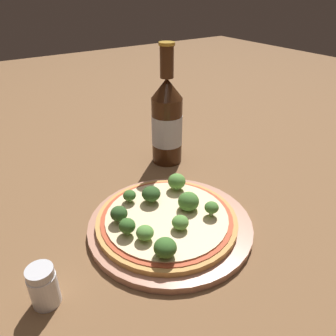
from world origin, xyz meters
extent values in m
plane|color=brown|center=(0.00, 0.00, 0.00)|extent=(3.00, 3.00, 0.00)
cylinder|color=tan|center=(0.01, -0.02, 0.01)|extent=(0.27, 0.27, 0.01)
cylinder|color=tan|center=(0.00, -0.02, 0.02)|extent=(0.23, 0.23, 0.01)
cylinder|color=#B74728|center=(0.00, -0.02, 0.02)|extent=(0.22, 0.22, 0.00)
cylinder|color=beige|center=(0.00, -0.02, 0.02)|extent=(0.20, 0.20, 0.00)
cylinder|color=#89A866|center=(0.06, 0.03, 0.03)|extent=(0.01, 0.01, 0.01)
ellipsoid|color=#568E3D|center=(0.06, 0.03, 0.04)|extent=(0.03, 0.03, 0.03)
cylinder|color=#89A866|center=(0.06, -0.06, 0.03)|extent=(0.01, 0.01, 0.01)
ellipsoid|color=#477A33|center=(0.06, -0.06, 0.04)|extent=(0.02, 0.02, 0.02)
cylinder|color=#89A866|center=(0.00, 0.03, 0.03)|extent=(0.01, 0.01, 0.01)
ellipsoid|color=#2D5123|center=(0.00, 0.03, 0.04)|extent=(0.03, 0.03, 0.02)
cylinder|color=#89A866|center=(-0.07, -0.02, 0.03)|extent=(0.01, 0.01, 0.01)
ellipsoid|color=#386628|center=(-0.07, -0.02, 0.04)|extent=(0.03, 0.03, 0.02)
cylinder|color=#89A866|center=(-0.05, -0.09, 0.03)|extent=(0.01, 0.01, 0.01)
ellipsoid|color=#386628|center=(-0.05, -0.09, 0.04)|extent=(0.03, 0.03, 0.03)
cylinder|color=#89A866|center=(-0.03, 0.05, 0.03)|extent=(0.01, 0.01, 0.01)
ellipsoid|color=#386628|center=(-0.03, 0.05, 0.04)|extent=(0.02, 0.02, 0.02)
cylinder|color=#89A866|center=(-0.06, -0.05, 0.03)|extent=(0.01, 0.01, 0.01)
ellipsoid|color=#568E3D|center=(-0.06, -0.05, 0.04)|extent=(0.03, 0.03, 0.02)
cylinder|color=#89A866|center=(0.04, -0.02, 0.03)|extent=(0.01, 0.01, 0.01)
ellipsoid|color=#477A33|center=(0.04, -0.02, 0.04)|extent=(0.04, 0.04, 0.03)
cylinder|color=#89A866|center=(0.00, -0.06, 0.03)|extent=(0.01, 0.01, 0.01)
ellipsoid|color=#568E3D|center=(0.00, -0.06, 0.04)|extent=(0.03, 0.03, 0.02)
cylinder|color=#89A866|center=(-0.07, 0.01, 0.03)|extent=(0.01, 0.01, 0.01)
ellipsoid|color=#2D5123|center=(-0.07, 0.01, 0.04)|extent=(0.03, 0.03, 0.02)
cylinder|color=#381E0F|center=(0.13, 0.18, 0.07)|extent=(0.07, 0.07, 0.15)
cylinder|color=#B2BCD1|center=(0.13, 0.18, 0.08)|extent=(0.07, 0.07, 0.07)
cone|color=#381E0F|center=(0.13, 0.18, 0.17)|extent=(0.07, 0.07, 0.04)
cylinder|color=#381E0F|center=(0.13, 0.18, 0.22)|extent=(0.03, 0.03, 0.06)
cylinder|color=#B7892D|center=(0.13, 0.18, 0.25)|extent=(0.03, 0.03, 0.01)
cylinder|color=silver|center=(-0.21, -0.05, 0.02)|extent=(0.04, 0.04, 0.05)
cylinder|color=silver|center=(-0.21, -0.05, 0.05)|extent=(0.03, 0.03, 0.01)
camera|label=1|loc=(-0.24, -0.37, 0.36)|focal=35.00mm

